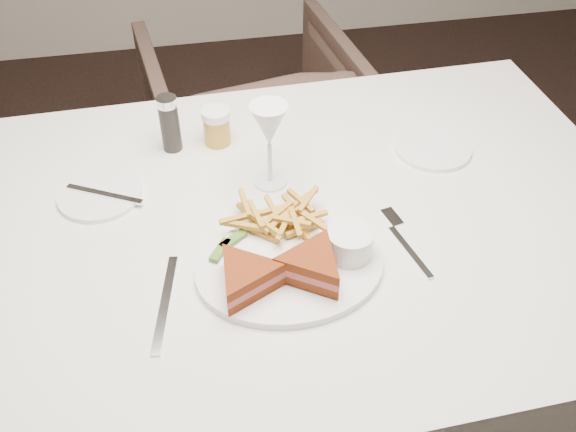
# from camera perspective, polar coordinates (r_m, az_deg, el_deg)

# --- Properties ---
(table) EXTENTS (1.41, 0.96, 0.75)m
(table) POSITION_cam_1_polar(r_m,az_deg,el_deg) (1.47, -0.38, -11.09)
(table) COLOR silver
(table) RESTS_ON ground
(chair_far) EXTENTS (0.72, 0.69, 0.68)m
(chair_far) POSITION_cam_1_polar(r_m,az_deg,el_deg) (2.20, -3.12, 8.56)
(chair_far) COLOR #4D382F
(chair_far) RESTS_ON ground
(table_setting) EXTENTS (0.84, 0.59, 0.18)m
(table_setting) POSITION_cam_1_polar(r_m,az_deg,el_deg) (1.13, -1.21, -0.14)
(table_setting) COLOR white
(table_setting) RESTS_ON table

